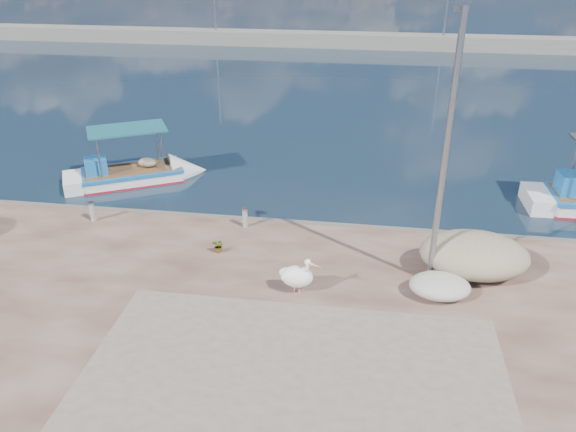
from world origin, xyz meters
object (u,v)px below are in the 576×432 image
at_px(boat_left, 132,176).
at_px(pelican, 298,276).
at_px(bollard_near, 245,217).
at_px(lamp_post, 444,166).

relative_size(boat_left, pelican, 4.80).
relative_size(pelican, bollard_near, 1.73).
distance_m(boat_left, pelican, 10.82).
height_order(lamp_post, bollard_near, lamp_post).
relative_size(pelican, lamp_post, 0.16).
distance_m(pelican, lamp_post, 4.56).
relative_size(lamp_post, bollard_near, 10.55).
height_order(pelican, lamp_post, lamp_post).
height_order(boat_left, bollard_near, boat_left).
bearing_deg(lamp_post, bollard_near, 157.63).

